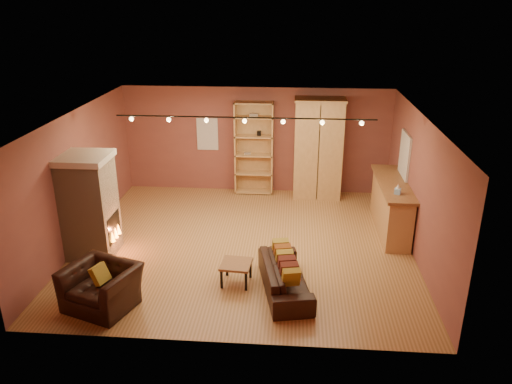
# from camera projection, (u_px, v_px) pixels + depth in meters

# --- Properties ---
(floor) EXTENTS (7.00, 7.00, 0.00)m
(floor) POSITION_uv_depth(u_px,v_px,m) (245.00, 244.00, 10.69)
(floor) COLOR #8E5F32
(floor) RESTS_ON ground
(ceiling) EXTENTS (7.00, 7.00, 0.00)m
(ceiling) POSITION_uv_depth(u_px,v_px,m) (243.00, 116.00, 9.66)
(ceiling) COLOR brown
(ceiling) RESTS_ON back_wall
(back_wall) EXTENTS (7.00, 0.02, 2.80)m
(back_wall) POSITION_uv_depth(u_px,v_px,m) (256.00, 140.00, 13.18)
(back_wall) COLOR brown
(back_wall) RESTS_ON floor
(left_wall) EXTENTS (0.02, 6.50, 2.80)m
(left_wall) POSITION_uv_depth(u_px,v_px,m) (78.00, 179.00, 10.42)
(left_wall) COLOR brown
(left_wall) RESTS_ON floor
(right_wall) EXTENTS (0.02, 6.50, 2.80)m
(right_wall) POSITION_uv_depth(u_px,v_px,m) (419.00, 188.00, 9.92)
(right_wall) COLOR brown
(right_wall) RESTS_ON floor
(fireplace) EXTENTS (1.01, 0.98, 2.12)m
(fireplace) POSITION_uv_depth(u_px,v_px,m) (90.00, 206.00, 9.96)
(fireplace) COLOR tan
(fireplace) RESTS_ON floor
(back_window) EXTENTS (0.56, 0.04, 0.86)m
(back_window) POSITION_uv_depth(u_px,v_px,m) (207.00, 134.00, 13.21)
(back_window) COLOR silver
(back_window) RESTS_ON back_wall
(bookcase) EXTENTS (1.01, 0.39, 2.46)m
(bookcase) POSITION_uv_depth(u_px,v_px,m) (254.00, 147.00, 13.12)
(bookcase) COLOR tan
(bookcase) RESTS_ON floor
(armoire) EXTENTS (1.28, 0.72, 2.61)m
(armoire) POSITION_uv_depth(u_px,v_px,m) (318.00, 149.00, 12.79)
(armoire) COLOR tan
(armoire) RESTS_ON floor
(bar_counter) EXTENTS (0.64, 2.43, 1.16)m
(bar_counter) POSITION_uv_depth(u_px,v_px,m) (391.00, 206.00, 11.14)
(bar_counter) COLOR tan
(bar_counter) RESTS_ON floor
(tissue_box) EXTENTS (0.15, 0.15, 0.22)m
(tissue_box) POSITION_uv_depth(u_px,v_px,m) (398.00, 190.00, 10.25)
(tissue_box) COLOR #89B3DC
(tissue_box) RESTS_ON bar_counter
(right_window) EXTENTS (0.05, 0.90, 1.00)m
(right_window) POSITION_uv_depth(u_px,v_px,m) (405.00, 155.00, 11.13)
(right_window) COLOR silver
(right_window) RESTS_ON right_wall
(loveseat) EXTENTS (0.91, 1.94, 0.77)m
(loveseat) POSITION_uv_depth(u_px,v_px,m) (285.00, 271.00, 8.91)
(loveseat) COLOR black
(loveseat) RESTS_ON floor
(armchair) EXTENTS (1.32, 1.08, 0.99)m
(armchair) POSITION_uv_depth(u_px,v_px,m) (101.00, 280.00, 8.41)
(armchair) COLOR black
(armchair) RESTS_ON floor
(coffee_table) EXTENTS (0.59, 0.59, 0.41)m
(coffee_table) POSITION_uv_depth(u_px,v_px,m) (236.00, 266.00, 9.15)
(coffee_table) COLOR brown
(coffee_table) RESTS_ON floor
(track_rail) EXTENTS (5.20, 0.09, 0.13)m
(track_rail) POSITION_uv_depth(u_px,v_px,m) (245.00, 119.00, 9.89)
(track_rail) COLOR black
(track_rail) RESTS_ON ceiling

